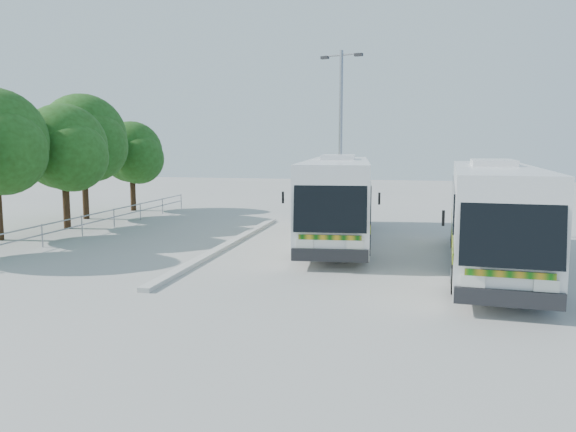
% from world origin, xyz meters
% --- Properties ---
extents(ground, '(100.00, 100.00, 0.00)m').
position_xyz_m(ground, '(0.00, 0.00, 0.00)').
color(ground, '#9C9C97').
rests_on(ground, ground).
extents(kerb_divider, '(0.40, 16.00, 0.15)m').
position_xyz_m(kerb_divider, '(-2.30, 2.00, 0.07)').
color(kerb_divider, '#B2B2AD').
rests_on(kerb_divider, ground).
extents(railing, '(0.06, 22.00, 1.00)m').
position_xyz_m(railing, '(-10.00, 4.00, 0.74)').
color(railing, gray).
rests_on(railing, ground).
extents(tree_far_c, '(4.97, 4.69, 6.49)m').
position_xyz_m(tree_far_c, '(-12.12, 5.10, 4.26)').
color(tree_far_c, '#382314').
rests_on(tree_far_c, ground).
extents(tree_far_d, '(5.62, 5.30, 7.33)m').
position_xyz_m(tree_far_d, '(-13.31, 8.80, 4.82)').
color(tree_far_d, '#382314').
rests_on(tree_far_d, ground).
extents(tree_far_e, '(4.54, 4.28, 5.92)m').
position_xyz_m(tree_far_e, '(-12.63, 13.30, 3.89)').
color(tree_far_e, '#382314').
rests_on(tree_far_e, ground).
extents(coach_main, '(3.88, 13.50, 3.69)m').
position_xyz_m(coach_main, '(2.14, 4.42, 2.02)').
color(coach_main, white).
rests_on(coach_main, ground).
extents(coach_adjacent, '(3.51, 13.22, 3.63)m').
position_xyz_m(coach_adjacent, '(8.27, -0.12, 1.99)').
color(coach_adjacent, silver).
rests_on(coach_adjacent, ground).
extents(lamppost, '(2.12, 0.85, 8.87)m').
position_xyz_m(lamppost, '(2.00, 6.56, 4.89)').
color(lamppost, gray).
rests_on(lamppost, ground).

